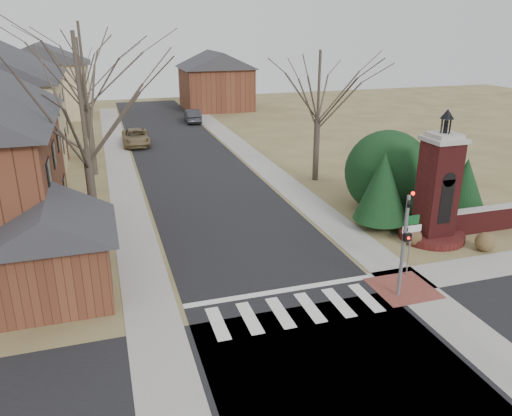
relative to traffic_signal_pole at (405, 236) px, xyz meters
name	(u,v)px	position (x,y,z in m)	size (l,w,h in m)	color
ground	(303,322)	(-4.30, -0.57, -2.59)	(120.00, 120.00, 0.00)	brown
main_street	(192,166)	(-4.30, 21.43, -2.58)	(8.00, 70.00, 0.01)	black
cross_street	(341,373)	(-4.30, -3.57, -2.58)	(120.00, 8.00, 0.01)	black
crosswalk_zone	(295,310)	(-4.30, 0.23, -2.58)	(8.00, 2.20, 0.02)	silver
stop_bar	(282,291)	(-4.30, 1.73, -2.58)	(8.00, 0.35, 0.02)	silver
sidewalk_right_main	(257,161)	(0.90, 21.43, -2.58)	(2.00, 60.00, 0.02)	gray
sidewalk_left	(121,172)	(-9.50, 21.43, -2.58)	(2.00, 60.00, 0.02)	gray
curb_apron	(403,288)	(0.50, 0.43, -2.57)	(2.40, 2.40, 0.02)	brown
traffic_signal_pole	(405,236)	(0.00, 0.00, 0.00)	(0.28, 0.41, 4.50)	slate
sign_post	(411,233)	(1.29, 1.41, -0.64)	(0.90, 0.07, 2.75)	slate
brick_gate_monument	(436,198)	(4.70, 4.42, -0.42)	(3.20, 3.20, 6.47)	#541819
brick_garden_wall	(506,216)	(9.20, 4.43, -1.93)	(7.50, 0.50, 1.30)	#541819
garage_left	(52,245)	(-12.82, 3.92, -0.35)	(4.80, 4.80, 4.29)	brown
house_distant_left	(42,79)	(-16.31, 47.42, 1.66)	(10.80, 8.80, 8.53)	tan
house_distant_right	(216,79)	(3.69, 47.42, 1.06)	(8.80, 8.80, 7.30)	brown
evergreen_near	(382,187)	(2.90, 6.43, -0.29)	(2.80, 2.80, 4.10)	#473D33
evergreen_mid	(424,169)	(6.20, 7.63, 0.01)	(3.40, 3.40, 4.70)	#473D33
evergreen_far	(465,184)	(8.20, 6.63, -0.69)	(2.40, 2.40, 3.30)	#473D33
evergreen_mass	(387,169)	(4.70, 8.93, -0.19)	(4.80, 4.80, 4.80)	black
bare_tree_0	(79,84)	(-11.30, 8.43, 5.11)	(8.05, 8.05, 11.15)	#473D33
bare_tree_1	(82,58)	(-11.30, 21.43, 5.44)	(8.40, 8.40, 11.64)	#473D33
bare_tree_2	(79,60)	(-11.80, 34.43, 4.44)	(7.35, 7.35, 10.19)	#473D33
bare_tree_3	(319,81)	(3.20, 15.43, 4.10)	(7.00, 7.00, 9.70)	#473D33
pickup_truck	(136,137)	(-7.70, 29.85, -1.90)	(2.29, 4.96, 1.38)	olive
distant_car	(193,116)	(-0.90, 39.08, -1.87)	(1.52, 4.35, 1.43)	#2E3035
dry_shrub_left	(413,237)	(3.34, 4.03, -2.16)	(0.85, 0.85, 0.85)	brown
dry_shrub_right	(485,242)	(6.19, 2.43, -2.12)	(0.92, 0.92, 0.92)	brown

